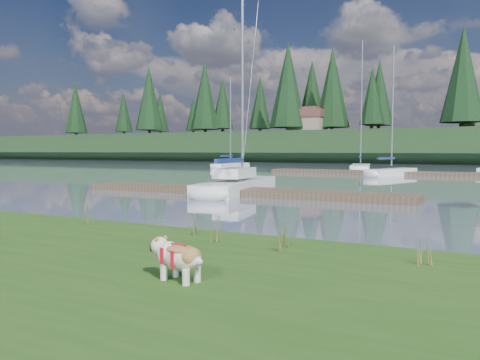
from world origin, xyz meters
The scene contains 22 objects.
ground centered at (0.00, 30.00, 0.00)m, with size 200.00×200.00×0.00m, color gray.
ridge centered at (0.00, 73.00, 2.50)m, with size 200.00×20.00×5.00m, color black.
bulldog centered at (2.57, -4.98, 0.68)m, with size 0.89×0.46×0.53m.
sailboat_main centered at (-4.74, 10.98, 0.42)m, with size 3.29×9.27×13.07m.
dock_near centered at (-4.00, 9.00, 0.15)m, with size 16.00×2.00×0.30m, color #4C3D2C.
dock_far centered at (2.00, 30.00, 0.15)m, with size 26.00×2.20×0.30m, color #4C3D2C.
sailboat_bg_0 centered at (-18.94, 36.38, 0.32)m, with size 1.59×7.05×10.29m.
sailboat_bg_1 centered at (-5.10, 38.20, 0.33)m, with size 3.44×8.96×13.02m.
sailboat_bg_2 centered at (-0.22, 28.92, 0.33)m, with size 3.48×6.75×10.21m.
weed_0 centered at (0.90, -2.16, 0.56)m, with size 0.17×0.14×0.50m.
weed_1 centered at (1.70, -2.59, 0.59)m, with size 0.17×0.14×0.56m.
weed_2 centered at (3.01, -2.41, 0.57)m, with size 0.17×0.14×0.53m.
weed_3 centered at (-1.81, -2.21, 0.60)m, with size 0.17×0.14×0.59m.
weed_4 centered at (3.09, -2.76, 0.55)m, with size 0.17×0.14×0.49m.
weed_5 centered at (5.30, -2.63, 0.60)m, with size 0.17×0.14×0.60m.
mud_lip centered at (0.00, -1.60, 0.07)m, with size 60.00×0.50×0.14m, color #33281C.
conifer_0 centered at (-55.00, 67.00, 12.64)m, with size 5.72×5.72×14.15m.
conifer_1 centered at (-40.00, 71.00, 11.28)m, with size 4.40×4.40×11.30m.
conifer_2 centered at (-25.00, 68.00, 13.54)m, with size 6.60×6.60×16.05m.
conifer_3 centered at (-10.00, 72.00, 11.74)m, with size 4.84×4.84×12.25m.
conifer_4 centered at (3.00, 66.00, 13.09)m, with size 6.16×6.16×15.10m.
house_0 centered at (-22.00, 70.00, 7.31)m, with size 6.30×5.30×4.65m.
Camera 1 is at (6.01, -9.88, 2.03)m, focal length 35.00 mm.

